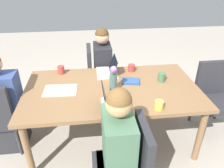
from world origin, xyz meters
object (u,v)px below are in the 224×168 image
(person_near_left_far, at_px, (103,72))
(person_head_right_left_near, at_px, (5,108))
(coffee_mug_near_left, at_px, (131,68))
(coffee_mug_near_right, at_px, (159,105))
(chair_far_left_mid, at_px, (128,164))
(person_far_left_mid, at_px, (118,157))
(dining_table, at_px, (112,93))
(laptop_near_left_far, at_px, (109,70))
(flower_vase, at_px, (113,78))
(laptop_far_left_mid, at_px, (112,103))
(chair_head_left_right_near, at_px, (214,94))
(coffee_mug_centre_left, at_px, (61,70))
(coffee_mug_centre_right, at_px, (161,77))
(book_red_cover, at_px, (131,81))
(chair_near_left_far, at_px, (98,73))

(person_near_left_far, bearing_deg, person_head_right_left_near, 33.52)
(coffee_mug_near_left, xyz_separation_m, coffee_mug_near_right, (-0.10, 0.84, -0.00))
(chair_far_left_mid, bearing_deg, coffee_mug_near_right, -131.12)
(person_head_right_left_near, bearing_deg, person_far_left_mid, 144.33)
(dining_table, relative_size, laptop_near_left_far, 6.08)
(flower_vase, xyz_separation_m, laptop_far_left_mid, (0.05, 0.30, -0.11))
(person_far_left_mid, height_order, chair_head_left_right_near, person_far_left_mid)
(chair_far_left_mid, relative_size, coffee_mug_centre_left, 8.99)
(coffee_mug_near_left, bearing_deg, dining_table, 52.90)
(chair_head_left_right_near, height_order, coffee_mug_centre_left, chair_head_left_right_near)
(flower_vase, xyz_separation_m, coffee_mug_near_left, (-0.29, -0.46, -0.11))
(flower_vase, bearing_deg, coffee_mug_centre_left, -39.80)
(coffee_mug_centre_right, bearing_deg, person_head_right_left_near, 1.97)
(coffee_mug_centre_right, height_order, book_red_cover, coffee_mug_centre_right)
(chair_far_left_mid, height_order, coffee_mug_centre_left, chair_far_left_mid)
(dining_table, xyz_separation_m, coffee_mug_centre_right, (-0.60, -0.09, 0.12))
(chair_head_left_right_near, distance_m, coffee_mug_centre_left, 1.96)
(person_head_right_left_near, relative_size, chair_far_left_mid, 1.33)
(flower_vase, bearing_deg, laptop_near_left_far, -89.68)
(person_head_right_left_near, relative_size, person_near_left_far, 1.00)
(person_head_right_left_near, xyz_separation_m, coffee_mug_centre_right, (-1.81, -0.06, 0.25))
(coffee_mug_centre_left, xyz_separation_m, book_red_cover, (-0.83, 0.33, -0.04))
(person_head_right_left_near, distance_m, coffee_mug_near_left, 1.57)
(laptop_far_left_mid, distance_m, book_red_cover, 0.55)
(chair_far_left_mid, bearing_deg, laptop_far_left_mid, -81.36)
(person_far_left_mid, bearing_deg, flower_vase, -93.96)
(coffee_mug_near_right, height_order, coffee_mug_centre_left, coffee_mug_centre_left)
(dining_table, height_order, coffee_mug_centre_right, coffee_mug_centre_right)
(person_far_left_mid, distance_m, book_red_cover, 0.98)
(dining_table, xyz_separation_m, laptop_far_left_mid, (0.05, 0.37, 0.11))
(person_near_left_far, distance_m, book_red_cover, 0.78)
(chair_far_left_mid, xyz_separation_m, laptop_far_left_mid, (0.08, -0.50, 0.27))
(coffee_mug_near_left, distance_m, book_red_cover, 0.30)
(person_head_right_left_near, distance_m, person_near_left_far, 1.40)
(person_far_left_mid, relative_size, laptop_near_left_far, 3.73)
(person_near_left_far, distance_m, coffee_mug_centre_right, 0.99)
(dining_table, xyz_separation_m, coffee_mug_near_right, (-0.40, 0.45, 0.11))
(person_head_right_left_near, height_order, laptop_near_left_far, person_head_right_left_near)
(laptop_far_left_mid, bearing_deg, flower_vase, -100.15)
(chair_near_left_far, bearing_deg, coffee_mug_centre_left, 41.98)
(chair_near_left_far, height_order, coffee_mug_centre_right, chair_near_left_far)
(person_head_right_left_near, relative_size, flower_vase, 3.86)
(person_near_left_far, height_order, coffee_mug_near_right, person_near_left_far)
(chair_head_left_right_near, height_order, coffee_mug_centre_right, chair_head_left_right_near)
(flower_vase, height_order, laptop_near_left_far, flower_vase)
(chair_far_left_mid, bearing_deg, coffee_mug_centre_left, -64.36)
(person_near_left_far, xyz_separation_m, laptop_near_left_far, (-0.05, 0.44, 0.24))
(person_near_left_far, xyz_separation_m, coffee_mug_near_right, (-0.44, 1.25, 0.24))
(person_head_right_left_near, height_order, chair_far_left_mid, person_head_right_left_near)
(person_far_left_mid, distance_m, chair_head_left_right_near, 1.63)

